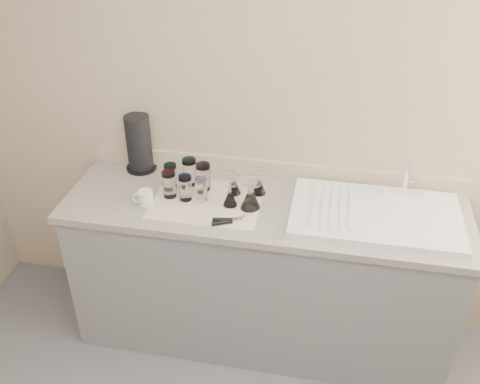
% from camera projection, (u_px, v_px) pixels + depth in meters
% --- Properties ---
extents(room_envelope, '(3.54, 3.50, 2.52)m').
position_uv_depth(room_envelope, '(197.00, 252.00, 1.36)').
color(room_envelope, '#57585D').
rests_on(room_envelope, ground).
extents(counter_unit, '(2.06, 0.62, 0.90)m').
position_uv_depth(counter_unit, '(262.00, 273.00, 2.95)').
color(counter_unit, slate).
rests_on(counter_unit, ground).
extents(sink_unit, '(0.82, 0.50, 0.22)m').
position_uv_depth(sink_unit, '(376.00, 214.00, 2.61)').
color(sink_unit, white).
rests_on(sink_unit, counter_unit).
extents(dish_towel, '(0.55, 0.42, 0.01)m').
position_uv_depth(dish_towel, '(207.00, 202.00, 2.73)').
color(dish_towel, white).
rests_on(dish_towel, counter_unit).
extents(tumbler_teal, '(0.07, 0.07, 0.13)m').
position_uv_depth(tumbler_teal, '(171.00, 175.00, 2.81)').
color(tumbler_teal, white).
rests_on(tumbler_teal, dish_towel).
extents(tumbler_cyan, '(0.08, 0.08, 0.15)m').
position_uv_depth(tumbler_cyan, '(190.00, 172.00, 2.83)').
color(tumbler_cyan, white).
rests_on(tumbler_cyan, dish_towel).
extents(tumbler_purple, '(0.08, 0.08, 0.15)m').
position_uv_depth(tumbler_purple, '(203.00, 177.00, 2.79)').
color(tumbler_purple, white).
rests_on(tumbler_purple, dish_towel).
extents(tumbler_magenta, '(0.07, 0.07, 0.14)m').
position_uv_depth(tumbler_magenta, '(169.00, 184.00, 2.73)').
color(tumbler_magenta, white).
rests_on(tumbler_magenta, dish_towel).
extents(tumbler_blue, '(0.07, 0.07, 0.14)m').
position_uv_depth(tumbler_blue, '(185.00, 187.00, 2.71)').
color(tumbler_blue, white).
rests_on(tumbler_blue, dish_towel).
extents(tumbler_lavender, '(0.06, 0.06, 0.13)m').
position_uv_depth(tumbler_lavender, '(201.00, 190.00, 2.70)').
color(tumbler_lavender, white).
rests_on(tumbler_lavender, dish_towel).
extents(goblet_back_left, '(0.07, 0.07, 0.13)m').
position_uv_depth(goblet_back_left, '(234.00, 186.00, 2.77)').
color(goblet_back_left, white).
rests_on(goblet_back_left, dish_towel).
extents(goblet_back_right, '(0.08, 0.08, 0.14)m').
position_uv_depth(goblet_back_right, '(259.00, 185.00, 2.77)').
color(goblet_back_right, white).
rests_on(goblet_back_right, dish_towel).
extents(goblet_front_left, '(0.07, 0.07, 0.13)m').
position_uv_depth(goblet_front_left, '(230.00, 197.00, 2.68)').
color(goblet_front_left, white).
rests_on(goblet_front_left, dish_towel).
extents(goblet_front_right, '(0.08, 0.08, 0.15)m').
position_uv_depth(goblet_front_right, '(253.00, 199.00, 2.66)').
color(goblet_front_right, white).
rests_on(goblet_front_right, dish_towel).
extents(goblet_extra, '(0.09, 0.09, 0.16)m').
position_uv_depth(goblet_extra, '(249.00, 199.00, 2.65)').
color(goblet_extra, white).
rests_on(goblet_extra, dish_towel).
extents(can_opener, '(0.16, 0.09, 0.02)m').
position_uv_depth(can_opener, '(229.00, 221.00, 2.57)').
color(can_opener, silver).
rests_on(can_opener, dish_towel).
extents(white_mug, '(0.11, 0.09, 0.08)m').
position_uv_depth(white_mug, '(145.00, 198.00, 2.70)').
color(white_mug, white).
rests_on(white_mug, counter_unit).
extents(paper_towel_roll, '(0.17, 0.17, 0.32)m').
position_uv_depth(paper_towel_roll, '(139.00, 144.00, 2.94)').
color(paper_towel_roll, black).
rests_on(paper_towel_roll, counter_unit).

